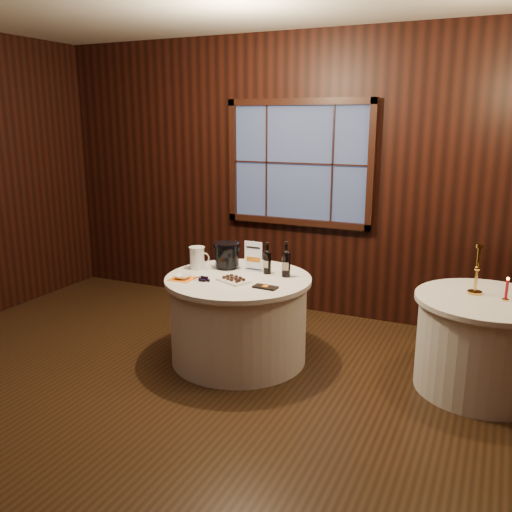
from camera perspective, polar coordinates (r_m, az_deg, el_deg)
The scene contains 16 objects.
ground at distance 4.23m, azimuth -8.13°, elevation -15.81°, with size 6.00×6.00×0.00m, color black.
back_wall at distance 5.92m, azimuth 4.59°, elevation 8.70°, with size 6.00×0.10×3.00m.
main_table at distance 4.85m, azimuth -1.85°, elevation -6.57°, with size 1.28×1.28×0.77m.
side_table at distance 4.68m, azimuth 22.71°, elevation -8.54°, with size 1.08×1.08×0.77m.
sign_stand at distance 4.91m, azimuth -0.25°, elevation -0.46°, with size 0.17×0.09×0.28m.
port_bottle_left at distance 4.81m, azimuth 1.19°, elevation -0.43°, with size 0.07×0.07×0.28m.
port_bottle_right at distance 4.71m, azimuth 3.18°, elevation -0.58°, with size 0.07×0.08×0.31m.
ice_bucket at distance 4.98m, azimuth -3.08°, elevation 0.12°, with size 0.24×0.24×0.24m.
chocolate_plate at distance 4.60m, azimuth -2.37°, elevation -2.49°, with size 0.32×0.27×0.04m.
chocolate_box at distance 4.42m, azimuth 1.00°, elevation -3.29°, with size 0.20×0.10×0.02m, color black.
grape_bunch at distance 4.63m, azimuth -5.47°, elevation -2.39°, with size 0.17×0.07×0.04m.
glass_pitcher at distance 4.99m, azimuth -6.20°, elevation -0.18°, with size 0.19×0.15×0.21m.
orange_napkin at distance 4.72m, azimuth -7.71°, elevation -2.38°, with size 0.20×0.20×0.00m, color orange.
cracker_bowl at distance 4.71m, azimuth -7.72°, elevation -2.17°, with size 0.14×0.14×0.03m, color white.
brass_candlestick at distance 4.58m, azimuth 22.18°, elevation -1.96°, with size 0.11×0.11×0.40m.
red_candle at distance 4.52m, azimuth 24.87°, elevation -3.39°, with size 0.05×0.05×0.18m.
Camera 1 is at (2.05, -3.05, 2.11)m, focal length 38.00 mm.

